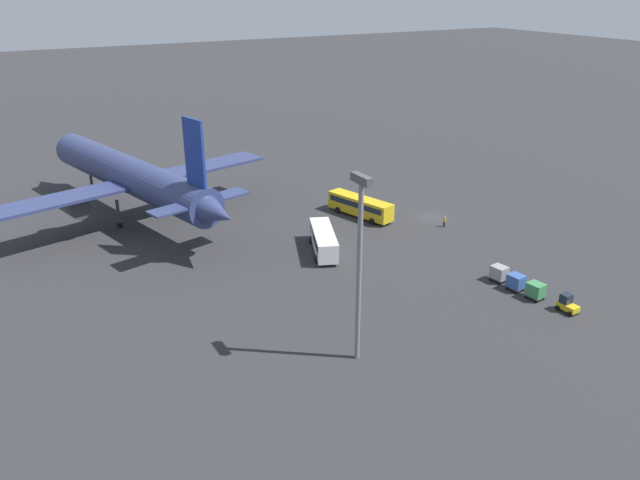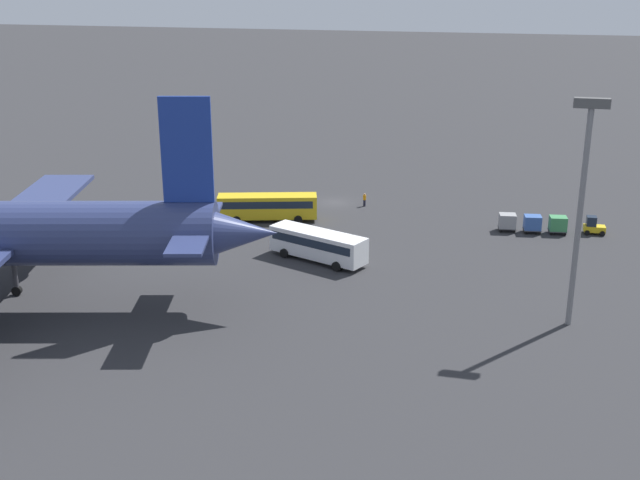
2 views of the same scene
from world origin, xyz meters
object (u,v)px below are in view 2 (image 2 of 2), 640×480
Objects in this scene: cargo_cart_blue at (532,223)px; worker_person at (364,200)px; shuttle_bus_far at (318,243)px; baggage_tug at (593,226)px; cargo_cart_green at (558,224)px; cargo_cart_grey at (507,221)px; shuttle_bus_near at (267,205)px.

worker_person is at bearing -16.17° from cargo_cart_blue.
shuttle_bus_far is 33.03m from baggage_tug.
shuttle_bus_far is at bearing 34.49° from cargo_cart_blue.
cargo_cart_green is at bearing -125.90° from shuttle_bus_far.
baggage_tug is at bearing -172.21° from cargo_cart_grey.
cargo_cart_green is 1.00× the size of cargo_cart_blue.
cargo_cart_grey is (2.85, 0.05, 0.00)m from cargo_cart_blue.
baggage_tug is 4.10m from cargo_cart_green.
cargo_cart_blue is (-31.24, -2.88, -0.73)m from shuttle_bus_near.
shuttle_bus_near is at bearing 41.17° from worker_person.
cargo_cart_blue is (-21.87, -15.02, -0.71)m from shuttle_bus_far.
baggage_tug is (-28.70, -16.30, -0.96)m from shuttle_bus_far.
shuttle_bus_far is 29.12m from cargo_cart_green.
cargo_cart_blue is at bearing -179.06° from cargo_cart_grey.
cargo_cart_blue is at bearing 8.11° from baggage_tug.
baggage_tug is 9.78m from cargo_cart_grey.
cargo_cart_blue is at bearing 163.83° from worker_person.
cargo_cart_grey is at bearing 3.96° from cargo_cart_green.
cargo_cart_green is (3.99, 0.93, 0.25)m from baggage_tug.
baggage_tug is (-38.08, -4.16, -0.98)m from shuttle_bus_near.
shuttle_bus_far reaches higher than worker_person.
shuttle_bus_near is 15.34m from shuttle_bus_far.
shuttle_bus_near is 38.32m from baggage_tug.
cargo_cart_green is 5.71m from cargo_cart_grey.
cargo_cart_blue is at bearing -123.29° from shuttle_bus_far.
shuttle_bus_near is at bearing 3.75° from baggage_tug.
shuttle_bus_near reaches higher than baggage_tug.
shuttle_bus_near is 1.10× the size of shuttle_bus_far.
shuttle_bus_far is 6.40× the size of worker_person.
shuttle_bus_far is at bearing 31.88° from cargo_cart_green.
baggage_tug is at bearing -169.41° from cargo_cart_blue.
baggage_tug reaches higher than cargo_cart_grey.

